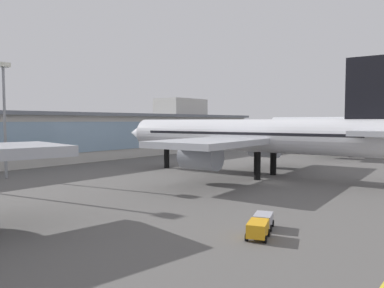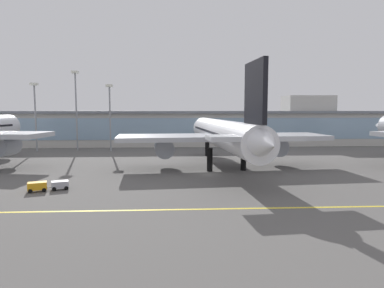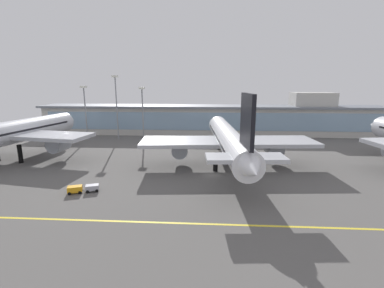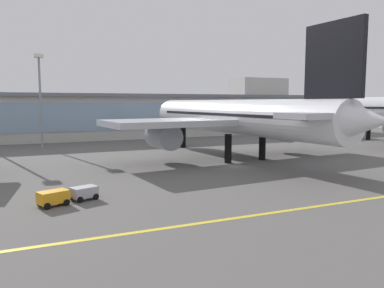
% 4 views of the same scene
% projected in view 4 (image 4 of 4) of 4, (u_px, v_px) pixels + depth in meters
% --- Properties ---
extents(ground_plane, '(189.52, 189.52, 0.00)m').
position_uv_depth(ground_plane, '(233.00, 167.00, 56.48)').
color(ground_plane, '#5B5956').
extents(taxiway_centreline_stripe, '(151.62, 0.50, 0.01)m').
position_uv_depth(taxiway_centreline_stripe, '(351.00, 201.00, 36.57)').
color(taxiway_centreline_stripe, yellow).
rests_on(taxiway_centreline_stripe, ground).
extents(terminal_building, '(138.37, 14.00, 16.80)m').
position_uv_depth(terminal_building, '(142.00, 114.00, 103.64)').
color(terminal_building, beige).
rests_on(terminal_building, ground).
extents(airliner_near_right, '(43.46, 56.29, 18.88)m').
position_uv_depth(airliner_near_right, '(234.00, 118.00, 63.56)').
color(airliner_near_right, black).
rests_on(airliner_near_right, ground).
extents(baggage_tug_near, '(5.77, 3.47, 1.40)m').
position_uv_depth(baggage_tug_near, '(68.00, 195.00, 35.92)').
color(baggage_tug_near, black).
rests_on(baggage_tug_near, ground).
extents(apron_light_mast_east, '(1.80, 1.80, 19.12)m').
position_uv_depth(apron_light_mast_east, '(40.00, 85.00, 78.09)').
color(apron_light_mast_east, gray).
rests_on(apron_light_mast_east, ground).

